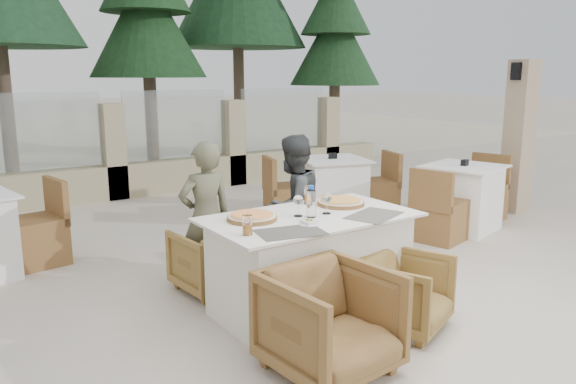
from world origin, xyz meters
TOP-DOWN VIEW (x-y plane):
  - ground at (0.00, 0.00)m, footprint 80.00×80.00m
  - sand_patch at (0.00, 14.00)m, footprint 30.00×16.00m
  - perimeter_wall_far at (0.00, 4.80)m, footprint 10.00×0.34m
  - lantern_pillar at (4.20, 1.00)m, footprint 0.34×0.34m
  - pine_centre at (1.50, 7.20)m, footprint 2.20×2.20m
  - pine_far_right at (5.50, 6.50)m, footprint 1.98×1.98m
  - dining_table at (-0.02, -0.09)m, footprint 1.60×0.90m
  - placemat_near_left at (-0.41, -0.39)m, footprint 0.50×0.39m
  - placemat_near_right at (0.38, -0.36)m, footprint 0.53×0.44m
  - pizza_left at (-0.46, 0.04)m, footprint 0.43×0.43m
  - pizza_right at (0.39, 0.05)m, footprint 0.42×0.42m
  - water_bottle at (-0.04, -0.13)m, footprint 0.08×0.08m
  - wine_glass_centre at (-0.11, -0.06)m, footprint 0.08×0.08m
  - wine_glass_near at (0.12, -0.12)m, footprint 0.09×0.09m
  - beer_glass_left at (-0.67, -0.27)m, footprint 0.08×0.08m
  - beer_glass_right at (0.20, 0.23)m, footprint 0.09×0.09m
  - olive_dish at (-0.19, -0.30)m, footprint 0.13×0.13m
  - armchair_far_left at (-0.45, 0.73)m, footprint 0.63×0.64m
  - armchair_far_right at (0.42, 0.61)m, footprint 0.72×0.73m
  - armchair_near_left at (-0.46, -0.90)m, footprint 0.77×0.79m
  - armchair_near_right at (0.37, -0.72)m, footprint 0.77×0.77m
  - diner_left at (-0.49, 0.74)m, footprint 0.48×0.32m
  - diner_right at (0.33, 0.64)m, footprint 0.74×0.65m
  - bg_table_b at (1.94, 2.09)m, footprint 1.81×1.27m
  - bg_table_c at (2.87, 0.80)m, footprint 1.80×1.22m

SIDE VIEW (x-z plane):
  - ground at x=0.00m, z-range 0.00..0.00m
  - sand_patch at x=0.00m, z-range 0.00..0.01m
  - armchair_far_left at x=-0.45m, z-range 0.00..0.54m
  - armchair_near_right at x=0.37m, z-range 0.00..0.54m
  - armchair_far_right at x=0.42m, z-range 0.00..0.62m
  - armchair_near_left at x=-0.46m, z-range 0.00..0.66m
  - dining_table at x=-0.02m, z-range 0.00..0.77m
  - bg_table_b at x=1.94m, z-range 0.00..0.77m
  - bg_table_c at x=2.87m, z-range 0.00..0.77m
  - diner_left at x=-0.49m, z-range 0.00..1.28m
  - diner_right at x=0.33m, z-range 0.00..1.30m
  - placemat_near_left at x=-0.41m, z-range 0.77..0.77m
  - placemat_near_right at x=0.38m, z-range 0.77..0.77m
  - olive_dish at x=-0.19m, z-range 0.77..0.81m
  - pizza_left at x=-0.46m, z-range 0.77..0.82m
  - pizza_right at x=0.39m, z-range 0.77..0.82m
  - perimeter_wall_far at x=0.00m, z-range 0.00..1.60m
  - beer_glass_left at x=-0.67m, z-range 0.77..0.90m
  - beer_glass_right at x=0.20m, z-range 0.77..0.92m
  - wine_glass_centre at x=-0.11m, z-range 0.77..0.95m
  - wine_glass_near at x=0.12m, z-range 0.77..0.95m
  - water_bottle at x=-0.04m, z-range 0.77..1.01m
  - lantern_pillar at x=4.20m, z-range 0.00..2.00m
  - pine_far_right at x=5.50m, z-range 0.00..4.50m
  - pine_centre at x=1.50m, z-range 0.00..5.00m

